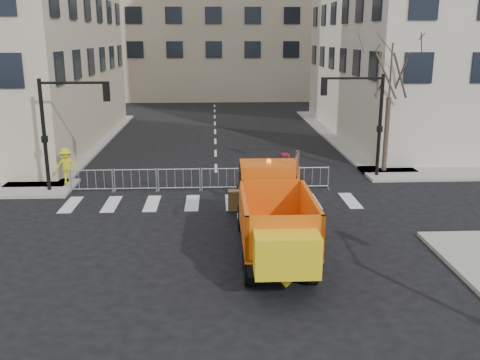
{
  "coord_description": "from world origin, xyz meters",
  "views": [
    {
      "loc": [
        -0.08,
        -17.5,
        7.27
      ],
      "look_at": [
        0.9,
        2.5,
        1.85
      ],
      "focal_mm": 40.0,
      "sensor_mm": 36.0,
      "label": 1
    }
  ],
  "objects_px": {
    "cop_b": "(263,184)",
    "worker": "(66,166)",
    "plow_truck": "(274,214)",
    "cop_a": "(292,193)",
    "cop_c": "(246,186)",
    "newspaper_box": "(284,164)"
  },
  "relations": [
    {
      "from": "cop_a",
      "to": "newspaper_box",
      "type": "relative_size",
      "value": 1.73
    },
    {
      "from": "worker",
      "to": "cop_a",
      "type": "bearing_deg",
      "value": -30.36
    },
    {
      "from": "cop_b",
      "to": "cop_c",
      "type": "bearing_deg",
      "value": -7.67
    },
    {
      "from": "cop_b",
      "to": "newspaper_box",
      "type": "height_order",
      "value": "cop_b"
    },
    {
      "from": "cop_c",
      "to": "newspaper_box",
      "type": "relative_size",
      "value": 1.72
    },
    {
      "from": "worker",
      "to": "plow_truck",
      "type": "bearing_deg",
      "value": -49.85
    },
    {
      "from": "worker",
      "to": "cop_c",
      "type": "bearing_deg",
      "value": -28.16
    },
    {
      "from": "cop_b",
      "to": "worker",
      "type": "height_order",
      "value": "cop_b"
    },
    {
      "from": "newspaper_box",
      "to": "worker",
      "type": "bearing_deg",
      "value": 173.05
    },
    {
      "from": "plow_truck",
      "to": "newspaper_box",
      "type": "xyz_separation_m",
      "value": [
        1.76,
        10.58,
        -0.81
      ]
    },
    {
      "from": "cop_a",
      "to": "cop_b",
      "type": "height_order",
      "value": "cop_b"
    },
    {
      "from": "cop_c",
      "to": "worker",
      "type": "xyz_separation_m",
      "value": [
        -8.7,
        3.73,
        0.1
      ]
    },
    {
      "from": "newspaper_box",
      "to": "cop_c",
      "type": "bearing_deg",
      "value": -128.74
    },
    {
      "from": "plow_truck",
      "to": "cop_c",
      "type": "xyz_separation_m",
      "value": [
        -0.59,
        5.53,
        -0.56
      ]
    },
    {
      "from": "plow_truck",
      "to": "cop_c",
      "type": "height_order",
      "value": "plow_truck"
    },
    {
      "from": "worker",
      "to": "newspaper_box",
      "type": "bearing_deg",
      "value": 1.89
    },
    {
      "from": "cop_b",
      "to": "worker",
      "type": "distance_m",
      "value": 10.17
    },
    {
      "from": "plow_truck",
      "to": "worker",
      "type": "relative_size",
      "value": 4.91
    },
    {
      "from": "plow_truck",
      "to": "cop_b",
      "type": "relative_size",
      "value": 4.27
    },
    {
      "from": "plow_truck",
      "to": "worker",
      "type": "height_order",
      "value": "plow_truck"
    },
    {
      "from": "plow_truck",
      "to": "cop_a",
      "type": "distance_m",
      "value": 4.47
    },
    {
      "from": "cop_a",
      "to": "cop_b",
      "type": "relative_size",
      "value": 0.92
    }
  ]
}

